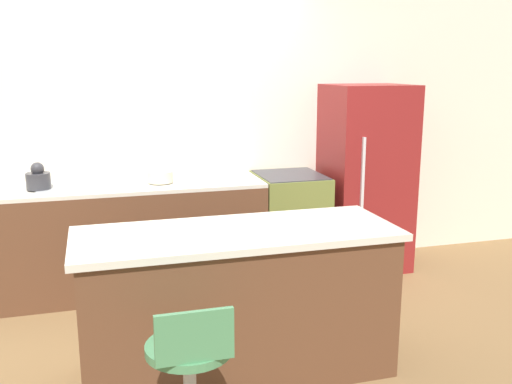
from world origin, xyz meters
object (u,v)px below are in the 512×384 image
mixing_bowl (160,177)px  refrigerator (365,178)px  oven_range (289,224)px  stool_chair (191,380)px  kettle (38,179)px

mixing_bowl → refrigerator: bearing=0.8°
oven_range → stool_chair: size_ratio=1.11×
oven_range → mixing_bowl: mixing_bowl is taller
stool_chair → kettle: 2.36m
oven_range → refrigerator: size_ratio=0.54×
mixing_bowl → stool_chair: bearing=-93.6°
kettle → mixing_bowl: bearing=0.0°
refrigerator → stool_chair: 2.96m
stool_chair → kettle: size_ratio=3.95×
stool_chair → kettle: (-0.77, 2.16, 0.56)m
kettle → mixing_bowl: (0.91, 0.00, -0.03)m
stool_chair → mixing_bowl: bearing=86.4°
refrigerator → kettle: size_ratio=8.07×
kettle → refrigerator: bearing=0.5°
refrigerator → mixing_bowl: 1.82m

